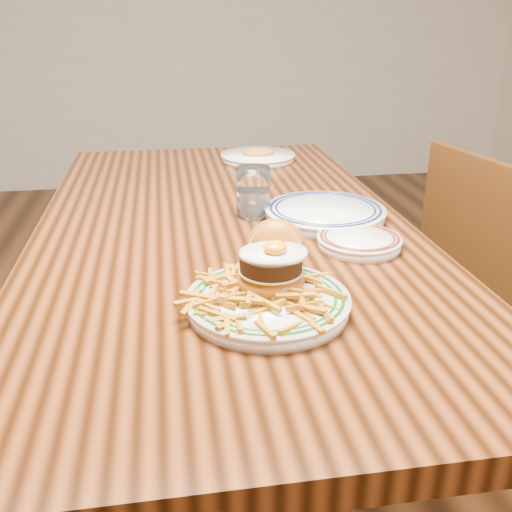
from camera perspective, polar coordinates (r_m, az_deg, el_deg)
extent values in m
plane|color=black|center=(1.73, -2.63, -20.78)|extent=(6.00, 6.00, 0.00)
cube|color=black|center=(1.33, -3.19, 2.32)|extent=(0.85, 1.60, 0.05)
cylinder|color=black|center=(2.17, -14.79, -0.70)|extent=(0.07, 0.07, 0.70)
cylinder|color=black|center=(2.21, 4.36, 0.51)|extent=(0.07, 0.07, 0.70)
cube|color=#40220D|center=(1.83, 24.13, -4.50)|extent=(0.46, 0.46, 0.04)
cube|color=#40220D|center=(1.62, 20.67, 1.77)|extent=(0.10, 0.40, 0.43)
cylinder|color=#40220D|center=(2.14, 23.63, -6.85)|extent=(0.04, 0.04, 0.39)
cylinder|color=#40220D|center=(1.94, 15.88, -8.86)|extent=(0.04, 0.04, 0.39)
cylinder|color=#40220D|center=(1.72, 22.38, -14.37)|extent=(0.04, 0.04, 0.39)
cylinder|color=white|center=(0.93, 1.18, -4.92)|extent=(0.26, 0.26, 0.02)
cylinder|color=white|center=(0.92, 1.19, -4.21)|extent=(0.27, 0.27, 0.01)
torus|color=#0D4915|center=(0.92, 1.19, -4.10)|extent=(0.25, 0.25, 0.01)
torus|color=#0D4915|center=(0.92, 1.19, -4.10)|extent=(0.22, 0.22, 0.01)
ellipsoid|color=#A34B15|center=(0.95, 1.48, -2.49)|extent=(0.11, 0.11, 0.05)
cylinder|color=#D6BD86|center=(0.94, 1.49, -1.46)|extent=(0.11, 0.11, 0.00)
cylinder|color=black|center=(0.93, 1.50, -0.62)|extent=(0.10, 0.10, 0.03)
ellipsoid|color=white|center=(0.92, 1.77, 0.28)|extent=(0.11, 0.09, 0.01)
ellipsoid|color=orange|center=(0.92, 1.92, 0.84)|extent=(0.04, 0.04, 0.02)
ellipsoid|color=#A34B15|center=(0.99, 2.01, 0.70)|extent=(0.13, 0.12, 0.12)
cylinder|color=#D6BD86|center=(0.98, 1.88, 0.23)|extent=(0.10, 0.06, 0.09)
cylinder|color=white|center=(1.19, 10.26, 1.22)|extent=(0.17, 0.17, 0.02)
cylinder|color=white|center=(1.19, 10.30, 1.76)|extent=(0.17, 0.17, 0.01)
torus|color=#5E1915|center=(1.19, 10.30, 1.85)|extent=(0.16, 0.16, 0.01)
torus|color=#5E1915|center=(1.19, 10.30, 1.85)|extent=(0.15, 0.15, 0.01)
cube|color=silver|center=(1.21, 11.05, 2.03)|extent=(0.05, 0.11, 0.00)
cylinder|color=white|center=(1.35, 6.91, 4.09)|extent=(0.28, 0.28, 0.02)
cylinder|color=white|center=(1.35, 6.93, 4.65)|extent=(0.28, 0.28, 0.01)
torus|color=#0F194E|center=(1.34, 6.94, 4.74)|extent=(0.26, 0.26, 0.01)
torus|color=#0F194E|center=(1.34, 6.94, 4.74)|extent=(0.24, 0.24, 0.01)
cylinder|color=white|center=(1.35, -0.29, 6.42)|extent=(0.08, 0.08, 0.12)
cylinder|color=silver|center=(1.36, -0.29, 5.30)|extent=(0.07, 0.07, 0.06)
cylinder|color=white|center=(1.89, 0.20, 9.77)|extent=(0.24, 0.24, 0.02)
cylinder|color=white|center=(1.89, 0.20, 10.11)|extent=(0.24, 0.24, 0.01)
ellipsoid|color=#BF8236|center=(1.89, 0.20, 10.34)|extent=(0.11, 0.09, 0.03)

